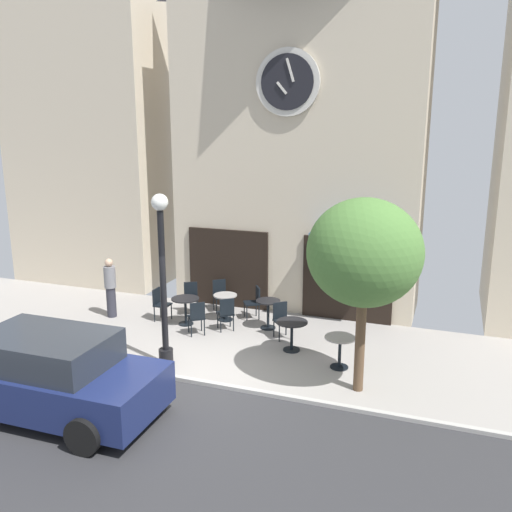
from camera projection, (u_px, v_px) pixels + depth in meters
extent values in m
cube|color=gray|center=(239.00, 341.00, 13.54)|extent=(26.08, 4.91, 0.05)
cube|color=#2D2D30|center=(122.00, 455.00, 8.89)|extent=(26.08, 5.29, 0.05)
cube|color=#A8A5A0|center=(195.00, 381.00, 11.31)|extent=(26.08, 0.12, 0.08)
cube|color=beige|center=(299.00, 155.00, 15.60)|extent=(7.02, 2.21, 8.80)
cylinder|color=beige|center=(288.00, 82.00, 14.09)|extent=(1.73, 0.10, 1.73)
cylinder|color=black|center=(287.00, 82.00, 14.04)|extent=(1.42, 0.04, 1.42)
cube|color=beige|center=(282.00, 88.00, 14.08)|extent=(0.30, 0.03, 0.33)
cube|color=beige|center=(290.00, 70.00, 13.90)|extent=(0.24, 0.03, 0.60)
cube|color=black|center=(228.00, 268.00, 15.90)|extent=(2.46, 0.10, 2.30)
cube|color=black|center=(347.00, 280.00, 14.73)|extent=(2.46, 0.10, 2.30)
cube|color=#33568C|center=(355.00, 235.00, 14.07)|extent=(2.25, 0.90, 0.12)
cube|color=beige|center=(93.00, 92.00, 18.01)|extent=(5.22, 3.15, 12.62)
cylinder|color=black|center=(166.00, 357.00, 12.17)|extent=(0.32, 0.32, 0.36)
cylinder|color=black|center=(163.00, 290.00, 11.80)|extent=(0.14, 0.14, 3.48)
sphere|color=white|center=(160.00, 202.00, 11.35)|extent=(0.36, 0.36, 0.36)
cylinder|color=brown|center=(360.00, 342.00, 10.78)|extent=(0.20, 0.20, 2.08)
ellipsoid|color=#4C7A38|center=(364.00, 253.00, 10.36)|extent=(2.23, 2.00, 2.12)
cylinder|color=black|center=(186.00, 312.00, 14.57)|extent=(0.07, 0.07, 0.72)
cylinder|color=black|center=(186.00, 324.00, 14.65)|extent=(0.40, 0.40, 0.03)
cylinder|color=black|center=(185.00, 299.00, 14.49)|extent=(0.74, 0.74, 0.03)
cylinder|color=black|center=(225.00, 308.00, 14.89)|extent=(0.07, 0.07, 0.71)
cylinder|color=black|center=(226.00, 319.00, 14.97)|extent=(0.40, 0.40, 0.03)
cylinder|color=gray|center=(225.00, 295.00, 14.80)|extent=(0.64, 0.64, 0.03)
cylinder|color=black|center=(268.00, 315.00, 14.28)|extent=(0.07, 0.07, 0.76)
cylinder|color=black|center=(268.00, 328.00, 14.36)|extent=(0.40, 0.40, 0.03)
cylinder|color=black|center=(268.00, 301.00, 14.19)|extent=(0.64, 0.64, 0.03)
cylinder|color=black|center=(292.00, 336.00, 12.87)|extent=(0.07, 0.07, 0.72)
cylinder|color=black|center=(291.00, 350.00, 12.95)|extent=(0.40, 0.40, 0.03)
cylinder|color=black|center=(292.00, 322.00, 12.79)|extent=(0.75, 0.75, 0.03)
cylinder|color=black|center=(340.00, 353.00, 11.94)|extent=(0.07, 0.07, 0.71)
cylinder|color=black|center=(339.00, 367.00, 12.02)|extent=(0.40, 0.40, 0.03)
cylinder|color=gray|center=(340.00, 338.00, 11.86)|extent=(0.68, 0.68, 0.03)
cube|color=black|center=(163.00, 305.00, 14.84)|extent=(0.41, 0.41, 0.04)
cube|color=black|center=(156.00, 296.00, 14.84)|extent=(0.05, 0.38, 0.45)
cylinder|color=black|center=(166.00, 315.00, 14.68)|extent=(0.03, 0.03, 0.45)
cylinder|color=black|center=(171.00, 311.00, 14.99)|extent=(0.03, 0.03, 0.45)
cylinder|color=black|center=(154.00, 314.00, 14.79)|extent=(0.03, 0.03, 0.45)
cylinder|color=black|center=(161.00, 310.00, 15.10)|extent=(0.03, 0.03, 0.45)
cube|color=black|center=(196.00, 317.00, 13.87)|extent=(0.56, 0.56, 0.04)
cube|color=black|center=(197.00, 311.00, 13.65)|extent=(0.32, 0.27, 0.45)
cylinder|color=black|center=(201.00, 323.00, 14.13)|extent=(0.03, 0.03, 0.45)
cylinder|color=black|center=(189.00, 324.00, 14.02)|extent=(0.03, 0.03, 0.45)
cylinder|color=black|center=(204.00, 327.00, 13.81)|extent=(0.03, 0.03, 0.45)
cylinder|color=black|center=(191.00, 329.00, 13.71)|extent=(0.03, 0.03, 0.45)
cube|color=black|center=(225.00, 313.00, 14.16)|extent=(0.56, 0.56, 0.04)
cube|color=black|center=(227.00, 307.00, 13.94)|extent=(0.33, 0.26, 0.45)
cylinder|color=black|center=(230.00, 319.00, 14.42)|extent=(0.03, 0.03, 0.45)
cylinder|color=black|center=(218.00, 320.00, 14.33)|extent=(0.03, 0.03, 0.45)
cylinder|color=black|center=(233.00, 323.00, 14.11)|extent=(0.03, 0.03, 0.45)
cylinder|color=black|center=(221.00, 324.00, 14.01)|extent=(0.03, 0.03, 0.45)
cube|color=black|center=(191.00, 299.00, 15.32)|extent=(0.54, 0.54, 0.04)
cube|color=black|center=(191.00, 290.00, 15.44)|extent=(0.36, 0.20, 0.45)
cylinder|color=black|center=(185.00, 309.00, 15.19)|extent=(0.03, 0.03, 0.45)
cylinder|color=black|center=(197.00, 308.00, 15.23)|extent=(0.03, 0.03, 0.45)
cylinder|color=black|center=(185.00, 305.00, 15.52)|extent=(0.03, 0.03, 0.45)
cylinder|color=black|center=(197.00, 305.00, 15.56)|extent=(0.03, 0.03, 0.45)
cube|color=black|center=(283.00, 321.00, 13.58)|extent=(0.56, 0.56, 0.04)
cube|color=black|center=(280.00, 311.00, 13.69)|extent=(0.31, 0.28, 0.45)
cylinder|color=black|center=(279.00, 333.00, 13.42)|extent=(0.03, 0.03, 0.45)
cylinder|color=black|center=(292.00, 331.00, 13.54)|extent=(0.03, 0.03, 0.45)
cylinder|color=black|center=(274.00, 328.00, 13.73)|extent=(0.03, 0.03, 0.45)
cylinder|color=black|center=(286.00, 327.00, 13.85)|extent=(0.03, 0.03, 0.45)
cube|color=black|center=(221.00, 296.00, 15.58)|extent=(0.56, 0.56, 0.04)
cube|color=black|center=(219.00, 287.00, 15.69)|extent=(0.33, 0.26, 0.45)
cylinder|color=black|center=(216.00, 306.00, 15.42)|extent=(0.03, 0.03, 0.45)
cylinder|color=black|center=(228.00, 305.00, 15.52)|extent=(0.03, 0.03, 0.45)
cylinder|color=black|center=(214.00, 302.00, 15.74)|extent=(0.03, 0.03, 0.45)
cylinder|color=black|center=(225.00, 301.00, 15.84)|extent=(0.03, 0.03, 0.45)
cube|color=black|center=(252.00, 303.00, 14.99)|extent=(0.55, 0.55, 0.04)
cube|color=black|center=(258.00, 295.00, 14.98)|extent=(0.24, 0.34, 0.45)
cylinder|color=black|center=(244.00, 309.00, 15.17)|extent=(0.03, 0.03, 0.45)
cylinder|color=black|center=(247.00, 313.00, 14.85)|extent=(0.03, 0.03, 0.45)
cylinder|color=black|center=(256.00, 308.00, 15.24)|extent=(0.03, 0.03, 0.45)
cylinder|color=black|center=(259.00, 312.00, 14.92)|extent=(0.03, 0.03, 0.45)
cylinder|color=#2D2D38|center=(111.00, 302.00, 15.15)|extent=(0.36, 0.36, 0.85)
cylinder|color=slate|center=(110.00, 277.00, 14.98)|extent=(0.45, 0.45, 0.60)
sphere|color=tan|center=(109.00, 263.00, 14.89)|extent=(0.22, 0.22, 0.22)
cube|color=navy|center=(48.00, 383.00, 10.02)|extent=(4.32, 1.86, 0.75)
cube|color=#262B33|center=(45.00, 350.00, 9.87)|extent=(2.43, 1.62, 0.60)
cylinder|color=black|center=(84.00, 436.00, 8.80)|extent=(0.64, 0.23, 0.64)
cylinder|color=black|center=(142.00, 387.00, 10.46)|extent=(0.64, 0.23, 0.64)
cylinder|color=black|center=(23.00, 366.00, 11.37)|extent=(0.64, 0.23, 0.64)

